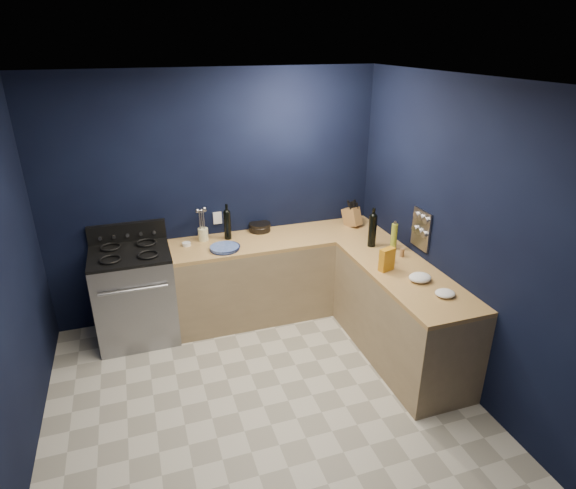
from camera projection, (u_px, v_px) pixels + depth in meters
name	position (u px, v px, depth m)	size (l,w,h in m)	color
floor	(264.00, 407.00, 4.02)	(3.50, 3.50, 0.02)	#BCB7A6
ceiling	(255.00, 80.00, 2.97)	(3.50, 3.50, 0.02)	silver
wall_back	(216.00, 198.00, 5.03)	(3.50, 0.02, 2.60)	black
wall_right	(462.00, 239.00, 4.01)	(0.02, 3.50, 2.60)	black
wall_front	(373.00, 449.00, 1.97)	(3.50, 0.02, 2.60)	black
cab_back	(280.00, 276.00, 5.27)	(2.30, 0.63, 0.86)	#947D59
top_back	(280.00, 239.00, 5.09)	(2.30, 0.63, 0.04)	olive
cab_right	(401.00, 316.00, 4.51)	(0.63, 1.67, 0.86)	#947D59
top_right	(405.00, 274.00, 4.33)	(0.63, 1.67, 0.04)	olive
gas_range	(136.00, 296.00, 4.80)	(0.76, 0.66, 0.92)	gray
oven_door	(137.00, 313.00, 4.53)	(0.59, 0.02, 0.42)	black
cooktop	(129.00, 254.00, 4.61)	(0.76, 0.66, 0.03)	black
backguard	(127.00, 232.00, 4.83)	(0.76, 0.06, 0.20)	black
spice_panel	(421.00, 229.00, 4.53)	(0.02, 0.28, 0.38)	gray
wall_outlet	(217.00, 218.00, 5.10)	(0.09, 0.02, 0.13)	white
plate_stack	(225.00, 248.00, 4.77)	(0.29, 0.29, 0.04)	#324B8D
ramekin	(186.00, 244.00, 4.86)	(0.09, 0.09, 0.03)	white
utensil_crock	(203.00, 234.00, 4.98)	(0.11, 0.11, 0.13)	#F8F1C8
wine_bottle_back	(227.00, 225.00, 4.98)	(0.07, 0.07, 0.30)	black
lemon_basket	(260.00, 227.00, 5.22)	(0.23, 0.23, 0.09)	black
knife_block	(352.00, 217.00, 5.35)	(0.11, 0.19, 0.20)	olive
wine_bottle_right	(372.00, 231.00, 4.80)	(0.08, 0.08, 0.33)	black
oil_bottle	(394.00, 237.00, 4.74)	(0.06, 0.06, 0.27)	olive
spice_jar_near	(390.00, 257.00, 4.50)	(0.05, 0.05, 0.10)	olive
spice_jar_far	(402.00, 253.00, 4.61)	(0.04, 0.04, 0.08)	olive
crouton_bag	(387.00, 259.00, 4.32)	(0.15, 0.07, 0.21)	#AB2519
towel_front	(420.00, 278.00, 4.15)	(0.20, 0.17, 0.07)	white
towel_end	(445.00, 293.00, 3.92)	(0.17, 0.15, 0.05)	white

